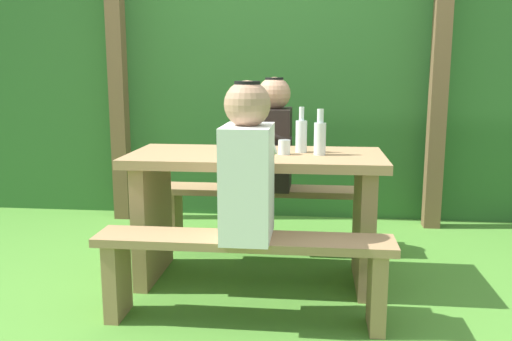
{
  "coord_description": "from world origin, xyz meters",
  "views": [
    {
      "loc": [
        0.32,
        -2.95,
        1.19
      ],
      "look_at": [
        0.0,
        0.0,
        0.64
      ],
      "focal_mm": 38.18,
      "sensor_mm": 36.0,
      "label": 1
    }
  ],
  "objects": [
    {
      "name": "pergola_post_left",
      "position": [
        -1.22,
        1.21,
        1.11
      ],
      "size": [
        0.12,
        0.12,
        2.23
      ],
      "primitive_type": "cube",
      "color": "brown",
      "rests_on": "ground_plane"
    },
    {
      "name": "drinking_glass",
      "position": [
        0.16,
        -0.02,
        0.78
      ],
      "size": [
        0.07,
        0.07,
        0.08
      ],
      "primitive_type": "cylinder",
      "color": "silver",
      "rests_on": "picnic_table"
    },
    {
      "name": "person_white_shirt",
      "position": [
        0.02,
        -0.53,
        0.76
      ],
      "size": [
        0.25,
        0.35,
        0.72
      ],
      "color": "white",
      "rests_on": "bench_near"
    },
    {
      "name": "pergola_post_right",
      "position": [
        1.22,
        1.21,
        1.11
      ],
      "size": [
        0.12,
        0.12,
        2.23
      ],
      "primitive_type": "cube",
      "color": "brown",
      "rests_on": "ground_plane"
    },
    {
      "name": "bottle_right",
      "position": [
        0.35,
        -0.02,
        0.84
      ],
      "size": [
        0.06,
        0.06,
        0.25
      ],
      "color": "silver",
      "rests_on": "picnic_table"
    },
    {
      "name": "hedge_backdrop",
      "position": [
        0.0,
        1.73,
        1.02
      ],
      "size": [
        6.4,
        0.66,
        2.04
      ],
      "primitive_type": "cube",
      "color": "#2D6028",
      "rests_on": "ground_plane"
    },
    {
      "name": "bench_far",
      "position": [
        0.0,
        0.54,
        0.31
      ],
      "size": [
        1.4,
        0.24,
        0.42
      ],
      "color": "#9E7A51",
      "rests_on": "ground_plane"
    },
    {
      "name": "picnic_table",
      "position": [
        0.0,
        0.0,
        0.5
      ],
      "size": [
        1.4,
        0.64,
        0.74
      ],
      "color": "#9E7A51",
      "rests_on": "ground_plane"
    },
    {
      "name": "bench_near",
      "position": [
        0.0,
        -0.54,
        0.31
      ],
      "size": [
        1.4,
        0.24,
        0.42
      ],
      "color": "#9E7A51",
      "rests_on": "ground_plane"
    },
    {
      "name": "person_black_coat",
      "position": [
        0.06,
        0.53,
        0.76
      ],
      "size": [
        0.25,
        0.35,
        0.72
      ],
      "color": "black",
      "rests_on": "bench_far"
    },
    {
      "name": "bottle_left",
      "position": [
        0.25,
        0.07,
        0.83
      ],
      "size": [
        0.06,
        0.06,
        0.25
      ],
      "color": "silver",
      "rests_on": "picnic_table"
    },
    {
      "name": "ground_plane",
      "position": [
        0.0,
        0.0,
        0.0
      ],
      "size": [
        12.0,
        12.0,
        0.0
      ],
      "primitive_type": "plane",
      "color": "#4D8B30"
    }
  ]
}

